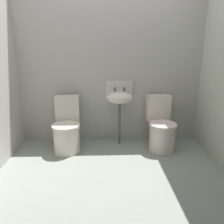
{
  "coord_description": "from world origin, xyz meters",
  "views": [
    {
      "loc": [
        -0.09,
        -2.3,
        1.45
      ],
      "look_at": [
        0.0,
        0.26,
        0.7
      ],
      "focal_mm": 33.92,
      "sensor_mm": 36.0,
      "label": 1
    }
  ],
  "objects": [
    {
      "name": "toilet_right",
      "position": [
        0.76,
        0.67,
        0.32
      ],
      "size": [
        0.41,
        0.6,
        0.78
      ],
      "rotation": [
        0.0,
        0.0,
        3.18
      ],
      "color": "silver",
      "rests_on": "ground"
    },
    {
      "name": "ground_plane",
      "position": [
        0.0,
        0.0,
        -0.04
      ],
      "size": [
        3.24,
        2.44,
        0.08
      ],
      "primitive_type": "cube",
      "color": "gray"
    },
    {
      "name": "wall_back",
      "position": [
        0.0,
        1.07,
        1.17
      ],
      "size": [
        3.24,
        0.1,
        2.33
      ],
      "primitive_type": "cube",
      "color": "#AFADA9",
      "rests_on": "ground"
    },
    {
      "name": "toilet_left",
      "position": [
        -0.66,
        0.67,
        0.32
      ],
      "size": [
        0.42,
        0.6,
        0.78
      ],
      "rotation": [
        0.0,
        0.0,
        3.18
      ],
      "color": "silver",
      "rests_on": "ground"
    },
    {
      "name": "sink",
      "position": [
        0.14,
        0.86,
        0.75
      ],
      "size": [
        0.42,
        0.34,
        0.99
      ],
      "color": "#485651",
      "rests_on": "ground"
    }
  ]
}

